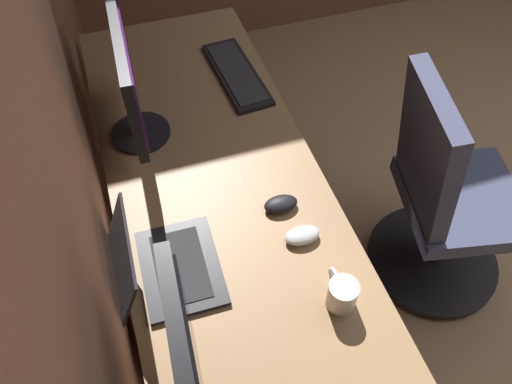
% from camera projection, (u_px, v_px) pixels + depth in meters
% --- Properties ---
extents(wall_back, '(5.08, 0.10, 2.60)m').
position_uv_depth(wall_back, '(29.00, 224.00, 0.81)').
color(wall_back, brown).
rests_on(wall_back, ground).
extents(desk, '(2.37, 0.66, 0.73)m').
position_uv_depth(desk, '(240.00, 255.00, 1.50)').
color(desk, '#936D47').
rests_on(desk, ground).
extents(drawer_pedestal, '(0.40, 0.51, 0.69)m').
position_uv_depth(drawer_pedestal, '(243.00, 330.00, 1.70)').
color(drawer_pedestal, '#936D47').
rests_on(drawer_pedestal, ground).
extents(monitor_primary, '(0.49, 0.20, 0.40)m').
position_uv_depth(monitor_primary, '(129.00, 80.00, 1.55)').
color(monitor_primary, black).
rests_on(monitor_primary, desk).
extents(laptop_leftmost, '(0.30, 0.30, 0.21)m').
position_uv_depth(laptop_leftmost, '(158.00, 265.00, 1.36)').
color(laptop_leftmost, black).
rests_on(laptop_leftmost, desk).
extents(keyboard_main, '(0.43, 0.17, 0.02)m').
position_uv_depth(keyboard_main, '(237.00, 74.00, 1.92)').
color(keyboard_main, black).
rests_on(keyboard_main, desk).
extents(mouse_main, '(0.06, 0.10, 0.03)m').
position_uv_depth(mouse_main, '(281.00, 204.00, 1.52)').
color(mouse_main, black).
rests_on(mouse_main, desk).
extents(mouse_spare, '(0.06, 0.10, 0.03)m').
position_uv_depth(mouse_spare, '(302.00, 235.00, 1.45)').
color(mouse_spare, silver).
rests_on(mouse_spare, desk).
extents(coffee_mug, '(0.12, 0.08, 0.09)m').
position_uv_depth(coffee_mug, '(342.00, 294.00, 1.31)').
color(coffee_mug, silver).
rests_on(coffee_mug, desk).
extents(office_chair, '(0.56, 0.59, 0.97)m').
position_uv_depth(office_chair, '(443.00, 203.00, 1.89)').
color(office_chair, '#383D56').
rests_on(office_chair, ground).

